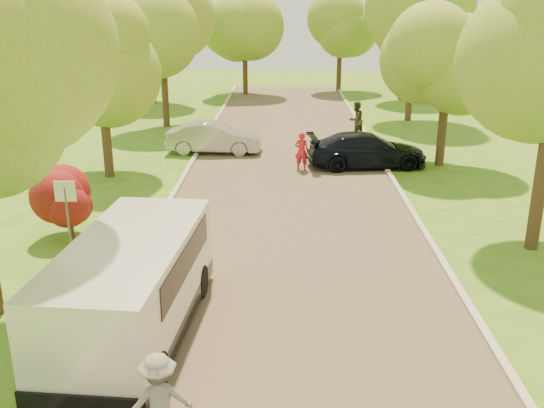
# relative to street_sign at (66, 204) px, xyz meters

# --- Properties ---
(ground) EXTENTS (100.00, 100.00, 0.00)m
(ground) POSITION_rel_street_sign_xyz_m (5.80, -4.00, -1.56)
(ground) COLOR #3A731B
(ground) RESTS_ON ground
(road) EXTENTS (8.00, 60.00, 0.01)m
(road) POSITION_rel_street_sign_xyz_m (5.80, 4.00, -1.56)
(road) COLOR #4C4438
(road) RESTS_ON ground
(curb_left) EXTENTS (0.18, 60.00, 0.12)m
(curb_left) POSITION_rel_street_sign_xyz_m (1.75, 4.00, -1.50)
(curb_left) COLOR #B2AD9E
(curb_left) RESTS_ON ground
(curb_right) EXTENTS (0.18, 60.00, 0.12)m
(curb_right) POSITION_rel_street_sign_xyz_m (9.85, 4.00, -1.50)
(curb_right) COLOR #B2AD9E
(curb_right) RESTS_ON ground
(street_sign) EXTENTS (0.55, 0.06, 2.17)m
(street_sign) POSITION_rel_street_sign_xyz_m (0.00, 0.00, 0.00)
(street_sign) COLOR #59595E
(street_sign) RESTS_ON ground
(red_shrub) EXTENTS (1.70, 1.70, 1.95)m
(red_shrub) POSITION_rel_street_sign_xyz_m (-0.50, 1.50, -0.47)
(red_shrub) COLOR #382619
(red_shrub) RESTS_ON ground
(tree_l_midb) EXTENTS (4.30, 4.20, 6.62)m
(tree_l_midb) POSITION_rel_street_sign_xyz_m (-1.01, 8.00, 3.02)
(tree_l_midb) COLOR #382619
(tree_l_midb) RESTS_ON ground
(tree_l_far) EXTENTS (4.92, 4.80, 7.79)m
(tree_l_far) POSITION_rel_street_sign_xyz_m (-0.59, 18.00, 3.90)
(tree_l_far) COLOR #382619
(tree_l_far) RESTS_ON ground
(tree_r_midb) EXTENTS (4.51, 4.40, 7.01)m
(tree_r_midb) POSITION_rel_street_sign_xyz_m (12.40, 10.00, 3.32)
(tree_r_midb) COLOR #382619
(tree_r_midb) RESTS_ON ground
(tree_r_far) EXTENTS (5.33, 5.20, 8.34)m
(tree_r_far) POSITION_rel_street_sign_xyz_m (13.03, 20.00, 4.27)
(tree_r_far) COLOR #382619
(tree_r_far) RESTS_ON ground
(tree_bg_a) EXTENTS (5.12, 5.00, 7.72)m
(tree_bg_a) POSITION_rel_street_sign_xyz_m (-2.98, 26.00, 3.75)
(tree_bg_a) COLOR #382619
(tree_bg_a) RESTS_ON ground
(tree_bg_b) EXTENTS (5.12, 5.00, 7.95)m
(tree_bg_b) POSITION_rel_street_sign_xyz_m (14.02, 28.00, 3.97)
(tree_bg_b) COLOR #382619
(tree_bg_b) RESTS_ON ground
(tree_bg_c) EXTENTS (4.92, 4.80, 7.33)m
(tree_bg_c) POSITION_rel_street_sign_xyz_m (3.01, 30.00, 3.46)
(tree_bg_c) COLOR #382619
(tree_bg_c) RESTS_ON ground
(tree_bg_d) EXTENTS (5.12, 5.00, 7.72)m
(tree_bg_d) POSITION_rel_street_sign_xyz_m (10.02, 32.00, 3.75)
(tree_bg_d) COLOR #382619
(tree_bg_d) RESTS_ON ground
(minivan) EXTENTS (2.62, 5.76, 2.09)m
(minivan) POSITION_rel_street_sign_xyz_m (2.60, -3.78, -0.46)
(minivan) COLOR silver
(minivan) RESTS_ON ground
(silver_sedan) EXTENTS (4.31, 1.66, 1.40)m
(silver_sedan) POSITION_rel_street_sign_xyz_m (2.50, 11.99, -0.86)
(silver_sedan) COLOR #9F9FA3
(silver_sedan) RESTS_ON ground
(dark_sedan) EXTENTS (5.08, 2.48, 1.42)m
(dark_sedan) POSITION_rel_street_sign_xyz_m (9.10, 9.67, -0.85)
(dark_sedan) COLOR black
(dark_sedan) RESTS_ON ground
(skateboarder) EXTENTS (1.13, 0.85, 1.56)m
(skateboarder) POSITION_rel_street_sign_xyz_m (3.81, -7.19, -0.68)
(skateboarder) COLOR slate
(skateboarder) RESTS_ON longboard
(person_striped) EXTENTS (0.65, 0.51, 1.58)m
(person_striped) POSITION_rel_street_sign_xyz_m (6.38, 9.12, -0.78)
(person_striped) COLOR red
(person_striped) RESTS_ON ground
(person_olive) EXTENTS (1.12, 1.10, 1.82)m
(person_olive) POSITION_rel_street_sign_xyz_m (9.26, 15.29, -0.65)
(person_olive) COLOR #30311D
(person_olive) RESTS_ON ground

